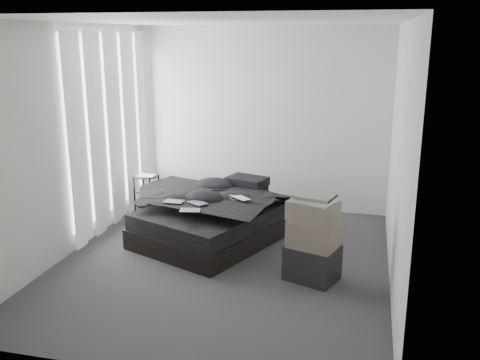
% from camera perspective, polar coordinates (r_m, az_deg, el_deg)
% --- Properties ---
extents(floor, '(3.60, 4.20, 0.01)m').
position_cam_1_polar(floor, '(6.06, -1.82, -8.80)').
color(floor, '#363639').
rests_on(floor, ground).
extents(ceiling, '(3.60, 4.20, 0.01)m').
position_cam_1_polar(ceiling, '(5.54, -2.05, 16.60)').
color(ceiling, white).
rests_on(ceiling, ground).
extents(wall_back, '(3.60, 0.01, 2.60)m').
position_cam_1_polar(wall_back, '(7.67, 2.32, 6.45)').
color(wall_back, silver).
rests_on(wall_back, ground).
extents(wall_front, '(3.60, 0.01, 2.60)m').
position_cam_1_polar(wall_front, '(3.75, -10.61, -3.16)').
color(wall_front, silver).
rests_on(wall_front, ground).
extents(wall_left, '(0.01, 4.20, 2.60)m').
position_cam_1_polar(wall_left, '(6.37, -17.75, 3.95)').
color(wall_left, silver).
rests_on(wall_left, ground).
extents(wall_right, '(0.01, 4.20, 2.60)m').
position_cam_1_polar(wall_right, '(5.46, 16.59, 2.26)').
color(wall_right, silver).
rests_on(wall_right, ground).
extents(window_left, '(0.02, 2.00, 2.30)m').
position_cam_1_polar(window_left, '(7.13, -13.92, 5.76)').
color(window_left, white).
rests_on(window_left, wall_left).
extents(curtain_left, '(0.06, 2.12, 2.48)m').
position_cam_1_polar(curtain_left, '(7.12, -13.52, 5.20)').
color(curtain_left, white).
rests_on(curtain_left, wall_left).
extents(bed, '(1.93, 2.16, 0.24)m').
position_cam_1_polar(bed, '(6.67, -2.77, -5.38)').
color(bed, black).
rests_on(bed, floor).
extents(mattress, '(1.86, 2.09, 0.19)m').
position_cam_1_polar(mattress, '(6.60, -2.80, -3.63)').
color(mattress, black).
rests_on(mattress, bed).
extents(duvet, '(1.80, 1.91, 0.21)m').
position_cam_1_polar(duvet, '(6.51, -3.06, -2.07)').
color(duvet, black).
rests_on(duvet, mattress).
extents(pillow_lower, '(0.63, 0.54, 0.12)m').
position_cam_1_polar(pillow_lower, '(7.10, 0.45, -0.94)').
color(pillow_lower, black).
rests_on(pillow_lower, mattress).
extents(pillow_upper, '(0.58, 0.48, 0.11)m').
position_cam_1_polar(pillow_upper, '(7.02, 0.77, -0.14)').
color(pillow_upper, black).
rests_on(pillow_upper, pillow_lower).
extents(laptop, '(0.33, 0.32, 0.02)m').
position_cam_1_polar(laptop, '(6.34, -0.30, -1.43)').
color(laptop, silver).
rests_on(laptop, duvet).
extents(comic_a, '(0.23, 0.15, 0.01)m').
position_cam_1_polar(comic_a, '(6.31, -7.09, -1.72)').
color(comic_a, black).
rests_on(comic_a, duvet).
extents(comic_b, '(0.27, 0.25, 0.01)m').
position_cam_1_polar(comic_b, '(6.23, -4.54, -1.82)').
color(comic_b, black).
rests_on(comic_b, duvet).
extents(comic_c, '(0.25, 0.19, 0.01)m').
position_cam_1_polar(comic_c, '(5.97, -5.36, -2.54)').
color(comic_c, black).
rests_on(comic_c, duvet).
extents(side_stand, '(0.36, 0.36, 0.60)m').
position_cam_1_polar(side_stand, '(7.53, -9.89, -1.76)').
color(side_stand, black).
rests_on(side_stand, floor).
extents(papers, '(0.24, 0.18, 0.01)m').
position_cam_1_polar(papers, '(7.43, -9.97, 0.46)').
color(papers, white).
rests_on(papers, side_stand).
extents(floor_books, '(0.21, 0.25, 0.15)m').
position_cam_1_polar(floor_books, '(7.47, -6.11, -3.55)').
color(floor_books, black).
rests_on(floor_books, floor).
extents(box_lower, '(0.61, 0.55, 0.37)m').
position_cam_1_polar(box_lower, '(5.65, 7.69, -8.72)').
color(box_lower, black).
rests_on(box_lower, floor).
extents(box_mid, '(0.56, 0.49, 0.28)m').
position_cam_1_polar(box_mid, '(5.51, 7.86, -5.67)').
color(box_mid, '#665C50').
rests_on(box_mid, box_lower).
extents(box_upper, '(0.56, 0.51, 0.20)m').
position_cam_1_polar(box_upper, '(5.45, 7.80, -3.23)').
color(box_upper, '#665C50').
rests_on(box_upper, box_mid).
extents(art_book_white, '(0.47, 0.42, 0.04)m').
position_cam_1_polar(art_book_white, '(5.41, 7.95, -2.07)').
color(art_book_white, silver).
rests_on(art_book_white, box_upper).
extents(art_book_snake, '(0.44, 0.38, 0.03)m').
position_cam_1_polar(art_book_snake, '(5.39, 8.01, -1.75)').
color(art_book_snake, silver).
rests_on(art_book_snake, art_book_white).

